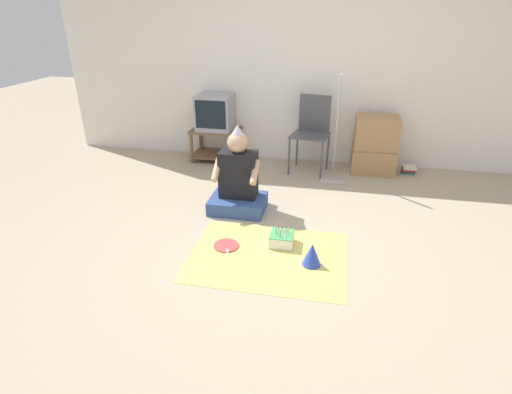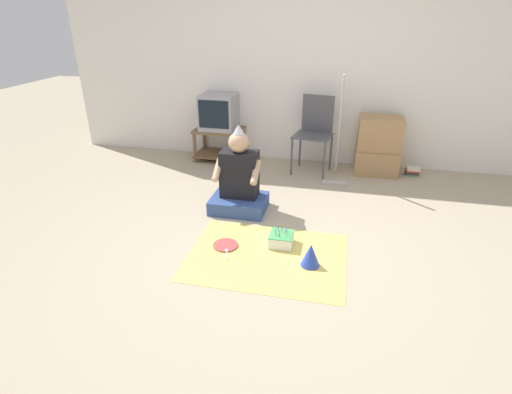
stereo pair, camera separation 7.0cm
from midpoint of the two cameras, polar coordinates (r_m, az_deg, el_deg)
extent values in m
plane|color=tan|center=(3.42, 3.00, -7.75)|extent=(16.00, 16.00, 0.00)
cube|color=white|center=(5.21, 7.94, 18.68)|extent=(6.40, 0.06, 2.55)
cube|color=brown|center=(5.35, -4.90, 9.52)|extent=(0.64, 0.43, 0.03)
cube|color=brown|center=(5.45, -4.77, 6.16)|extent=(0.64, 0.43, 0.02)
cylinder|color=brown|center=(5.33, -8.37, 7.07)|extent=(0.04, 0.04, 0.42)
cylinder|color=brown|center=(5.16, -2.36, 6.71)|extent=(0.04, 0.04, 0.42)
cylinder|color=brown|center=(5.66, -7.07, 8.24)|extent=(0.04, 0.04, 0.42)
cylinder|color=brown|center=(5.50, -1.38, 7.92)|extent=(0.04, 0.04, 0.42)
cube|color=#99999E|center=(5.29, -4.98, 12.02)|extent=(0.45, 0.41, 0.45)
cube|color=black|center=(5.10, -5.70, 11.63)|extent=(0.39, 0.01, 0.35)
cube|color=#4C4C51|center=(4.91, 8.51, 8.63)|extent=(0.50, 0.46, 0.02)
cube|color=#4C4C51|center=(5.02, 9.23, 11.65)|extent=(0.38, 0.09, 0.45)
cylinder|color=#4C4C51|center=(4.88, 5.52, 5.76)|extent=(0.02, 0.02, 0.47)
cylinder|color=#4C4C51|center=(4.78, 10.10, 5.07)|extent=(0.02, 0.02, 0.47)
cylinder|color=#4C4C51|center=(5.19, 6.69, 6.93)|extent=(0.02, 0.02, 0.47)
cylinder|color=#4C4C51|center=(5.10, 11.02, 6.29)|extent=(0.02, 0.02, 0.47)
cube|color=#A87F51|center=(5.20, 17.16, 4.99)|extent=(0.52, 0.42, 0.30)
cube|color=#A87F51|center=(5.10, 17.66, 8.66)|extent=(0.51, 0.35, 0.40)
cube|color=#B2ADA3|center=(4.76, 11.52, 1.99)|extent=(0.28, 0.09, 0.03)
cylinder|color=#B7B7BC|center=(4.74, 12.26, 9.79)|extent=(0.03, 0.40, 1.22)
cube|color=#60936B|center=(5.29, 21.59, 3.02)|extent=(0.15, 0.12, 0.02)
cube|color=#333338|center=(5.28, 21.69, 3.27)|extent=(0.15, 0.12, 0.03)
cube|color=#B72D28|center=(5.28, 21.80, 3.52)|extent=(0.16, 0.12, 0.02)
cube|color=beige|center=(5.27, 21.91, 3.77)|extent=(0.15, 0.13, 0.03)
cube|color=#334C8C|center=(4.06, -1.96, -0.92)|extent=(0.55, 0.42, 0.14)
cube|color=black|center=(3.97, -1.87, 3.29)|extent=(0.37, 0.22, 0.47)
sphere|color=tan|center=(3.86, -1.94, 7.79)|extent=(0.20, 0.20, 0.20)
cone|color=silver|center=(3.82, -1.97, 9.67)|extent=(0.11, 0.11, 0.09)
cylinder|color=tan|center=(3.90, -4.98, 3.98)|extent=(0.06, 0.25, 0.20)
cylinder|color=tan|center=(3.80, 0.49, 3.54)|extent=(0.06, 0.25, 0.20)
cube|color=#EAD666|center=(3.35, 2.18, -8.46)|extent=(1.29, 0.98, 0.01)
cube|color=white|center=(3.48, 4.19, -6.08)|extent=(0.20, 0.20, 0.10)
cube|color=#4CB266|center=(3.46, 4.22, -5.34)|extent=(0.20, 0.20, 0.01)
cylinder|color=yellow|center=(3.43, 5.13, -5.07)|extent=(0.01, 0.01, 0.07)
sphere|color=#FFCC4C|center=(3.41, 5.16, -4.49)|extent=(0.01, 0.01, 0.01)
cylinder|color=#4C7FE5|center=(3.47, 4.95, -4.64)|extent=(0.01, 0.01, 0.07)
sphere|color=#FFCC4C|center=(3.45, 4.97, -4.06)|extent=(0.01, 0.01, 0.01)
cylinder|color=#EA4C4C|center=(3.49, 4.32, -4.45)|extent=(0.01, 0.01, 0.07)
sphere|color=#FFCC4C|center=(3.47, 4.34, -3.88)|extent=(0.01, 0.01, 0.01)
cylinder|color=#4C7FE5|center=(3.48, 3.78, -4.50)|extent=(0.01, 0.01, 0.07)
sphere|color=#FFCC4C|center=(3.46, 3.80, -3.92)|extent=(0.01, 0.01, 0.01)
cylinder|color=#EA4C4C|center=(3.45, 3.31, -4.82)|extent=(0.01, 0.01, 0.07)
sphere|color=#FFCC4C|center=(3.43, 3.33, -4.24)|extent=(0.01, 0.01, 0.01)
cylinder|color=#66C666|center=(3.42, 3.42, -5.13)|extent=(0.01, 0.01, 0.07)
sphere|color=#FFCC4C|center=(3.40, 3.44, -4.55)|extent=(0.01, 0.01, 0.01)
cylinder|color=#EA4C4C|center=(3.39, 3.97, -5.36)|extent=(0.01, 0.01, 0.07)
sphere|color=#FFCC4C|center=(3.37, 3.99, -4.78)|extent=(0.01, 0.01, 0.01)
cylinder|color=#E58CCC|center=(3.40, 4.85, -5.29)|extent=(0.01, 0.01, 0.07)
sphere|color=#FFCC4C|center=(3.38, 4.87, -4.71)|extent=(0.01, 0.01, 0.01)
cone|color=blue|center=(3.23, 8.43, -8.17)|extent=(0.16, 0.16, 0.19)
cylinder|color=#D84C4C|center=(3.49, -3.81, -6.86)|extent=(0.22, 0.22, 0.01)
ellipsoid|color=white|center=(3.41, -3.62, -7.62)|extent=(0.04, 0.05, 0.01)
cube|color=white|center=(3.36, -3.57, -8.32)|extent=(0.04, 0.10, 0.01)
camera|label=1|loc=(0.03, -89.43, 0.27)|focal=28.00mm
camera|label=2|loc=(0.03, 90.57, -0.27)|focal=28.00mm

